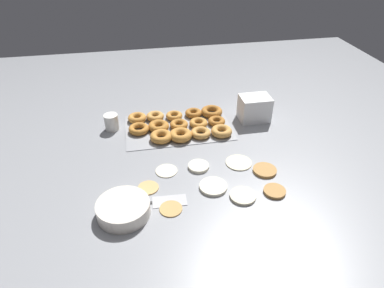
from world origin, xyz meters
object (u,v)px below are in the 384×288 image
(pancake_4, at_px, (275,191))
(spatula, at_px, (161,202))
(pancake_3, at_px, (213,186))
(paper_cup, at_px, (111,122))
(batter_bowl, at_px, (123,209))
(pancake_2, at_px, (239,162))
(container_stack, at_px, (254,108))
(pancake_0, at_px, (166,170))
(pancake_6, at_px, (148,187))
(donut_tray, at_px, (180,125))
(pancake_7, at_px, (171,208))
(pancake_8, at_px, (265,170))
(pancake_5, at_px, (243,196))
(pancake_1, at_px, (199,166))

(pancake_4, xyz_separation_m, spatula, (0.43, -0.03, -0.00))
(pancake_3, height_order, paper_cup, paper_cup)
(batter_bowl, bearing_deg, pancake_2, -156.59)
(pancake_4, bearing_deg, container_stack, -100.68)
(pancake_4, bearing_deg, pancake_0, -27.55)
(pancake_0, bearing_deg, batter_bowl, 50.16)
(pancake_6, height_order, batter_bowl, batter_bowl)
(donut_tray, bearing_deg, pancake_7, 77.59)
(pancake_2, distance_m, batter_bowl, 0.53)
(pancake_7, bearing_deg, pancake_8, -160.70)
(pancake_3, bearing_deg, pancake_5, 143.78)
(batter_bowl, bearing_deg, pancake_6, -128.07)
(pancake_2, distance_m, pancake_7, 0.39)
(pancake_8, bearing_deg, pancake_0, -10.77)
(pancake_6, height_order, spatula, pancake_6)
(container_stack, height_order, paper_cup, container_stack)
(paper_cup, bearing_deg, pancake_6, 106.50)
(pancake_6, relative_size, spatula, 0.29)
(pancake_6, distance_m, container_stack, 0.72)
(pancake_8, distance_m, spatula, 0.45)
(pancake_4, height_order, spatula, pancake_4)
(pancake_3, height_order, pancake_5, pancake_3)
(pancake_0, height_order, pancake_2, pancake_2)
(pancake_5, bearing_deg, pancake_0, -37.99)
(pancake_7, xyz_separation_m, spatula, (0.03, -0.04, -0.00))
(pancake_1, height_order, pancake_6, pancake_1)
(pancake_2, bearing_deg, container_stack, -118.13)
(pancake_4, bearing_deg, pancake_8, -93.77)
(pancake_0, height_order, donut_tray, donut_tray)
(pancake_0, distance_m, pancake_1, 0.14)
(donut_tray, xyz_separation_m, batter_bowl, (0.29, 0.54, 0.01))
(pancake_5, xyz_separation_m, container_stack, (-0.23, -0.55, 0.06))
(pancake_4, relative_size, pancake_7, 1.02)
(pancake_1, height_order, spatula, pancake_1)
(pancake_5, height_order, spatula, pancake_5)
(pancake_5, relative_size, donut_tray, 0.19)
(pancake_2, relative_size, pancake_4, 1.31)
(pancake_0, relative_size, pancake_2, 0.81)
(pancake_4, xyz_separation_m, pancake_6, (0.47, -0.11, -0.00))
(spatula, bearing_deg, pancake_3, 14.27)
(pancake_6, relative_size, pancake_8, 0.84)
(pancake_0, xyz_separation_m, pancake_8, (-0.40, 0.08, 0.00))
(pancake_4, relative_size, donut_tray, 0.16)
(pancake_0, relative_size, pancake_5, 0.91)
(pancake_3, height_order, spatula, pancake_3)
(pancake_2, xyz_separation_m, pancake_6, (0.39, 0.09, -0.00))
(pancake_6, bearing_deg, batter_bowl, 51.93)
(batter_bowl, bearing_deg, pancake_0, -129.84)
(pancake_4, relative_size, pancake_5, 0.86)
(pancake_4, height_order, batter_bowl, batter_bowl)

